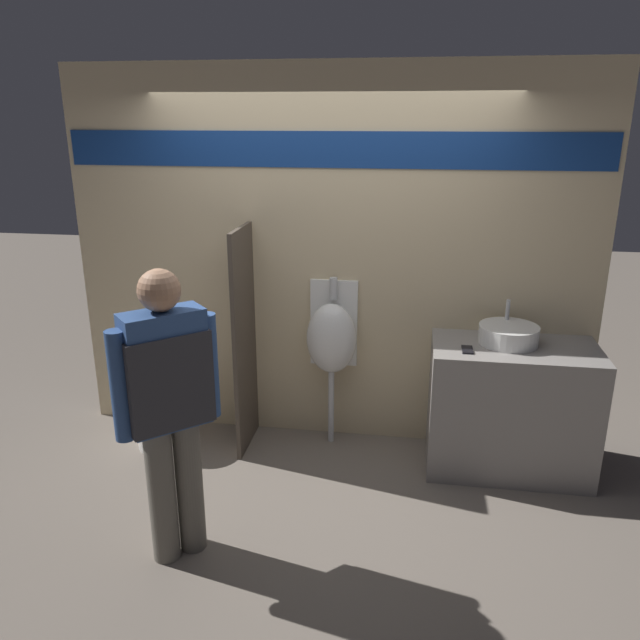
% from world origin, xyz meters
% --- Properties ---
extents(ground_plane, '(16.00, 16.00, 0.00)m').
position_xyz_m(ground_plane, '(0.00, 0.00, 0.00)').
color(ground_plane, '#70665B').
extents(display_wall, '(3.79, 0.07, 2.70)m').
position_xyz_m(display_wall, '(0.00, 0.60, 1.36)').
color(display_wall, beige).
rests_on(display_wall, ground_plane).
extents(sink_counter, '(1.09, 0.60, 0.90)m').
position_xyz_m(sink_counter, '(1.30, 0.27, 0.45)').
color(sink_counter, gray).
rests_on(sink_counter, ground_plane).
extents(sink_basin, '(0.39, 0.39, 0.26)m').
position_xyz_m(sink_basin, '(1.25, 0.33, 0.96)').
color(sink_basin, white).
rests_on(sink_basin, sink_counter).
extents(cell_phone, '(0.07, 0.14, 0.01)m').
position_xyz_m(cell_phone, '(0.97, 0.15, 0.90)').
color(cell_phone, black).
rests_on(cell_phone, sink_counter).
extents(divider_near_counter, '(0.03, 0.51, 1.63)m').
position_xyz_m(divider_near_counter, '(-0.57, 0.31, 0.82)').
color(divider_near_counter, '#4C4238').
rests_on(divider_near_counter, ground_plane).
extents(urinal_near_counter, '(0.36, 0.26, 1.25)m').
position_xyz_m(urinal_near_counter, '(0.04, 0.45, 0.82)').
color(urinal_near_counter, silver).
rests_on(urinal_near_counter, ground_plane).
extents(toilet, '(0.40, 0.57, 0.82)m').
position_xyz_m(toilet, '(-1.18, 0.25, 0.27)').
color(toilet, white).
rests_on(toilet, ground_plane).
extents(person_in_vest, '(0.46, 0.45, 1.64)m').
position_xyz_m(person_in_vest, '(-0.63, -0.94, 0.95)').
color(person_in_vest, '#666056').
rests_on(person_in_vest, ground_plane).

